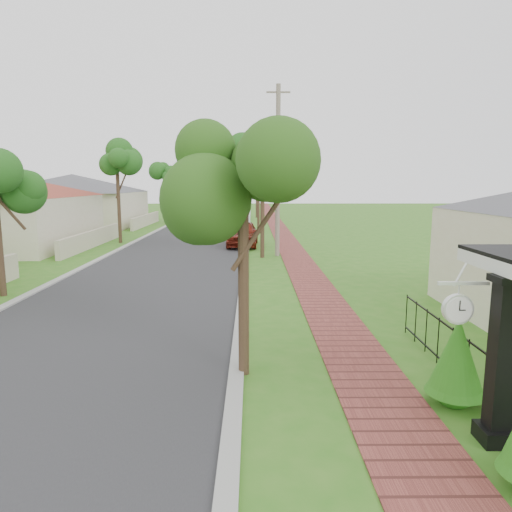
% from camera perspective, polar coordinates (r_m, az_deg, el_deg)
% --- Properties ---
extents(ground, '(160.00, 160.00, 0.00)m').
position_cam_1_polar(ground, '(8.18, -7.63, -18.55)').
color(ground, '#32721B').
rests_on(ground, ground).
extents(road, '(7.00, 120.00, 0.02)m').
position_cam_1_polar(road, '(27.74, -8.73, 1.13)').
color(road, '#28282B').
rests_on(road, ground).
extents(kerb_right, '(0.30, 120.00, 0.10)m').
position_cam_1_polar(kerb_right, '(27.46, -1.17, 1.15)').
color(kerb_right, '#9E9E99').
rests_on(kerb_right, ground).
extents(kerb_left, '(0.30, 120.00, 0.10)m').
position_cam_1_polar(kerb_left, '(28.49, -16.02, 1.09)').
color(kerb_left, '#9E9E99').
rests_on(kerb_left, ground).
extents(sidewalk, '(1.50, 120.00, 0.03)m').
position_cam_1_polar(sidewalk, '(27.55, 4.24, 1.15)').
color(sidewalk, brown).
rests_on(sidewalk, ground).
extents(porch_post, '(0.48, 0.48, 2.52)m').
position_cam_1_polar(porch_post, '(7.63, 28.26, -12.46)').
color(porch_post, black).
rests_on(porch_post, ground).
extents(picket_fence, '(0.03, 8.02, 1.00)m').
position_cam_1_polar(picket_fence, '(8.82, 26.84, -13.57)').
color(picket_fence, black).
rests_on(picket_fence, ground).
extents(street_trees, '(10.70, 37.65, 5.89)m').
position_cam_1_polar(street_trees, '(34.26, -7.07, 10.26)').
color(street_trees, '#382619').
rests_on(street_trees, ground).
extents(far_house_grey, '(15.56, 15.56, 4.60)m').
position_cam_1_polar(far_house_grey, '(44.19, -21.81, 6.56)').
color(far_house_grey, beige).
rests_on(far_house_grey, ground).
extents(parked_car_red, '(1.95, 4.49, 1.51)m').
position_cam_1_polar(parked_car_red, '(27.74, -1.69, 2.80)').
color(parked_car_red, maroon).
rests_on(parked_car_red, ground).
extents(parked_car_white, '(2.41, 5.13, 1.63)m').
position_cam_1_polar(parked_car_white, '(37.28, -3.55, 4.48)').
color(parked_car_white, white).
rests_on(parked_car_white, ground).
extents(near_tree, '(1.83, 1.83, 4.71)m').
position_cam_1_polar(near_tree, '(8.69, -1.62, 8.75)').
color(near_tree, '#382619').
rests_on(near_tree, ground).
extents(utility_pole, '(1.20, 0.24, 8.69)m').
position_cam_1_polar(utility_pole, '(23.81, 2.74, 10.55)').
color(utility_pole, gray).
rests_on(utility_pole, ground).
extents(station_clock, '(0.77, 0.13, 0.65)m').
position_cam_1_polar(station_clock, '(7.51, 23.94, -5.86)').
color(station_clock, white).
rests_on(station_clock, ground).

